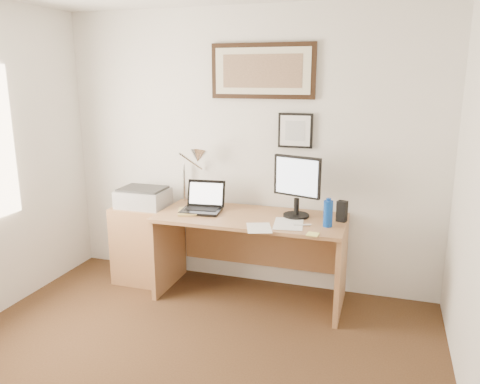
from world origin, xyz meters
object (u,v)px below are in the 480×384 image
at_px(side_cabinet, 144,244).
at_px(lcd_monitor, 297,183).
at_px(printer, 143,197).
at_px(water_bottle, 328,214).
at_px(book, 178,212).
at_px(desk, 253,239).
at_px(laptop, 203,205).

relative_size(side_cabinet, lcd_monitor, 1.40).
xyz_separation_m(lcd_monitor, printer, (-1.43, -0.04, -0.22)).
xyz_separation_m(water_bottle, book, (-1.29, -0.01, -0.10)).
bearing_deg(printer, desk, 1.54).
relative_size(water_bottle, lcd_monitor, 0.41).
height_order(desk, printer, printer).
bearing_deg(water_bottle, printer, 175.16).
bearing_deg(lcd_monitor, water_bottle, -32.29).
bearing_deg(side_cabinet, laptop, -2.60).
distance_m(lcd_monitor, printer, 1.44).
relative_size(book, lcd_monitor, 0.47).
xyz_separation_m(book, desk, (0.63, 0.18, -0.24)).
height_order(water_bottle, book, water_bottle).
bearing_deg(water_bottle, book, -179.74).
relative_size(desk, laptop, 4.40).
relative_size(desk, lcd_monitor, 3.08).
bearing_deg(side_cabinet, lcd_monitor, 1.75).
bearing_deg(book, water_bottle, 0.26).
bearing_deg(laptop, book, -148.01).
height_order(book, laptop, laptop).
xyz_separation_m(laptop, printer, (-0.61, 0.04, 0.01)).
bearing_deg(desk, water_bottle, -14.70).
distance_m(desk, printer, 1.10).
relative_size(water_bottle, desk, 0.13).
xyz_separation_m(side_cabinet, printer, (0.02, 0.01, 0.45)).
distance_m(desk, laptop, 0.54).
xyz_separation_m(water_bottle, desk, (-0.66, 0.17, -0.34)).
xyz_separation_m(side_cabinet, desk, (1.07, 0.04, 0.15)).
bearing_deg(book, laptop, 31.99).
relative_size(side_cabinet, water_bottle, 3.46).
height_order(laptop, printer, laptop).
height_order(lcd_monitor, printer, lcd_monitor).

